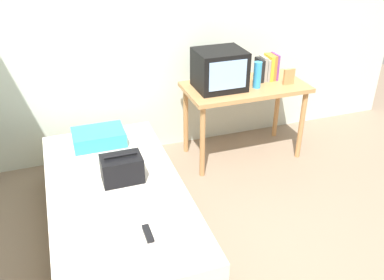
# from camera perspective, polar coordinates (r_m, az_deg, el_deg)

# --- Properties ---
(ground_plane) EXTENTS (8.00, 8.00, 0.00)m
(ground_plane) POSITION_cam_1_polar(r_m,az_deg,el_deg) (3.05, 9.11, -17.69)
(ground_plane) COLOR #84705B
(wall_back) EXTENTS (5.20, 0.10, 2.60)m
(wall_back) POSITION_cam_1_polar(r_m,az_deg,el_deg) (4.05, -2.93, 16.16)
(wall_back) COLOR silver
(wall_back) RESTS_ON ground
(bed) EXTENTS (1.00, 2.00, 0.43)m
(bed) POSITION_cam_1_polar(r_m,az_deg,el_deg) (3.22, -10.15, -9.58)
(bed) COLOR #B27F4C
(bed) RESTS_ON ground
(desk) EXTENTS (1.16, 0.60, 0.76)m
(desk) POSITION_cam_1_polar(r_m,az_deg,el_deg) (4.02, 7.29, 6.23)
(desk) COLOR #B27F4C
(desk) RESTS_ON ground
(tv) EXTENTS (0.44, 0.39, 0.36)m
(tv) POSITION_cam_1_polar(r_m,az_deg,el_deg) (3.83, 3.82, 9.68)
(tv) COLOR black
(tv) RESTS_ON desk
(water_bottle) EXTENTS (0.07, 0.07, 0.25)m
(water_bottle) POSITION_cam_1_polar(r_m,az_deg,el_deg) (3.90, 9.01, 8.86)
(water_bottle) COLOR #3399DB
(water_bottle) RESTS_ON desk
(book_row) EXTENTS (0.19, 0.16, 0.25)m
(book_row) POSITION_cam_1_polar(r_m,az_deg,el_deg) (4.12, 10.29, 9.75)
(book_row) COLOR black
(book_row) RESTS_ON desk
(picture_frame) EXTENTS (0.11, 0.02, 0.15)m
(picture_frame) POSITION_cam_1_polar(r_m,az_deg,el_deg) (4.05, 13.23, 8.49)
(picture_frame) COLOR #B27F4C
(picture_frame) RESTS_ON desk
(pillow) EXTENTS (0.44, 0.30, 0.13)m
(pillow) POSITION_cam_1_polar(r_m,az_deg,el_deg) (3.65, -12.74, 0.37)
(pillow) COLOR #33A8B7
(pillow) RESTS_ON bed
(handbag) EXTENTS (0.30, 0.20, 0.22)m
(handbag) POSITION_cam_1_polar(r_m,az_deg,el_deg) (3.11, -9.65, -3.92)
(handbag) COLOR black
(handbag) RESTS_ON bed
(magazine) EXTENTS (0.21, 0.29, 0.01)m
(magazine) POSITION_cam_1_polar(r_m,az_deg,el_deg) (2.80, -12.96, -10.87)
(magazine) COLOR white
(magazine) RESTS_ON bed
(remote_dark) EXTENTS (0.04, 0.16, 0.02)m
(remote_dark) POSITION_cam_1_polar(r_m,az_deg,el_deg) (2.65, -6.11, -12.69)
(remote_dark) COLOR black
(remote_dark) RESTS_ON bed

